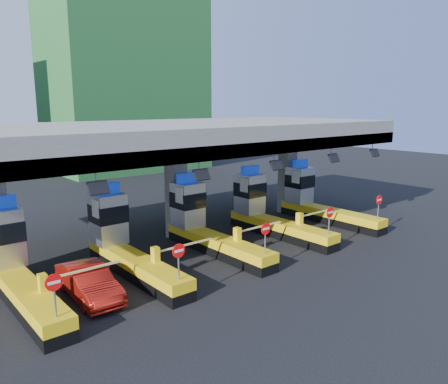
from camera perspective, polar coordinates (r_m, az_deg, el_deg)
ground at (r=24.95m, az=-2.26°, el=-7.50°), size 120.00×120.00×0.00m
toll_canopy at (r=26.02m, az=-6.27°, el=7.04°), size 28.00×12.09×7.00m
toll_lane_far_left at (r=20.60m, az=-25.66°, el=-8.68°), size 4.43×8.00×4.16m
toll_lane_left at (r=22.21m, az=-13.05°, el=-6.40°), size 4.43×8.00×4.16m
toll_lane_center at (r=24.75m, az=-2.68°, el=-4.28°), size 4.43×8.00×4.16m
toll_lane_right at (r=27.96m, az=5.50°, el=-2.49°), size 4.43×8.00×4.16m
toll_lane_far_right at (r=31.64m, az=11.87°, el=-1.06°), size 4.43×8.00×4.16m
bg_building_scaffold at (r=57.48m, az=-12.97°, el=17.00°), size 18.00×12.00×28.00m
red_car at (r=19.60m, az=-17.25°, el=-11.19°), size 1.67×4.40×1.43m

